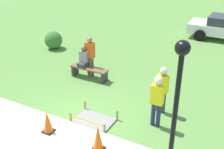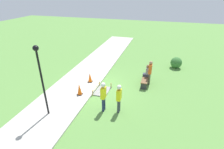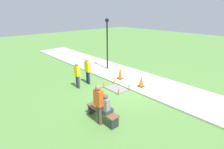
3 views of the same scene
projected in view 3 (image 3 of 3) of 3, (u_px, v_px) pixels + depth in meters
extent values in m
plane|color=#5B8E42|center=(128.00, 89.00, 10.62)|extent=(60.00, 60.00, 0.00)
cube|color=#BCB7AD|center=(144.00, 82.00, 11.60)|extent=(28.00, 3.13, 0.10)
cube|color=gray|center=(116.00, 89.00, 10.66)|extent=(1.29, 0.87, 0.06)
cube|color=tan|center=(129.00, 88.00, 10.43)|extent=(0.05, 0.05, 0.38)
cube|color=tan|center=(114.00, 81.00, 11.32)|extent=(0.05, 0.05, 0.38)
cube|color=tan|center=(119.00, 92.00, 9.88)|extent=(0.05, 0.05, 0.38)
cube|color=tan|center=(104.00, 85.00, 10.77)|extent=(0.05, 0.05, 0.38)
cube|color=yellow|center=(121.00, 83.00, 10.84)|extent=(1.29, 0.00, 0.04)
cube|color=black|center=(141.00, 86.00, 10.81)|extent=(0.34, 0.34, 0.02)
cone|color=orange|center=(141.00, 81.00, 10.68)|extent=(0.29, 0.29, 0.70)
cube|color=black|center=(120.00, 78.00, 12.02)|extent=(0.34, 0.34, 0.02)
cone|color=orange|center=(120.00, 73.00, 11.89)|extent=(0.29, 0.29, 0.77)
cube|color=#2D2D33|center=(114.00, 123.00, 7.10)|extent=(0.12, 0.40, 0.46)
cube|color=#2D2D33|center=(92.00, 109.00, 8.14)|extent=(0.12, 0.40, 0.46)
cube|color=brown|center=(102.00, 110.00, 7.53)|extent=(1.71, 0.44, 0.06)
cube|color=#383D47|center=(107.00, 111.00, 7.27)|extent=(0.34, 0.44, 0.18)
cube|color=gray|center=(106.00, 104.00, 7.10)|extent=(0.36, 0.20, 0.50)
sphere|color=brown|center=(105.00, 96.00, 6.98)|extent=(0.21, 0.21, 0.21)
cylinder|color=#383D47|center=(79.00, 82.00, 10.65)|extent=(0.14, 0.14, 0.80)
cylinder|color=#383D47|center=(77.00, 81.00, 10.77)|extent=(0.14, 0.14, 0.80)
cube|color=yellow|center=(77.00, 71.00, 10.46)|extent=(0.40, 0.22, 0.63)
sphere|color=#A37A5B|center=(76.00, 64.00, 10.32)|extent=(0.22, 0.22, 0.22)
sphere|color=white|center=(76.00, 63.00, 10.30)|extent=(0.25, 0.25, 0.25)
cylinder|color=navy|center=(89.00, 78.00, 11.27)|extent=(0.14, 0.14, 0.83)
cylinder|color=navy|center=(87.00, 77.00, 11.40)|extent=(0.14, 0.14, 0.83)
cube|color=yellow|center=(87.00, 67.00, 11.08)|extent=(0.40, 0.22, 0.66)
sphere|color=tan|center=(87.00, 60.00, 10.92)|extent=(0.23, 0.23, 0.23)
sphere|color=white|center=(87.00, 59.00, 10.90)|extent=(0.26, 0.26, 0.26)
cylinder|color=brown|center=(100.00, 116.00, 7.23)|extent=(0.14, 0.14, 0.87)
cylinder|color=brown|center=(98.00, 114.00, 7.36)|extent=(0.14, 0.14, 0.87)
cube|color=#E55B1E|center=(98.00, 98.00, 7.03)|extent=(0.40, 0.22, 0.69)
sphere|color=#A37A5B|center=(98.00, 88.00, 6.86)|extent=(0.24, 0.24, 0.24)
cylinder|color=black|center=(107.00, 46.00, 13.46)|extent=(0.10, 0.10, 3.64)
sphere|color=black|center=(107.00, 20.00, 12.79)|extent=(0.28, 0.28, 0.28)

